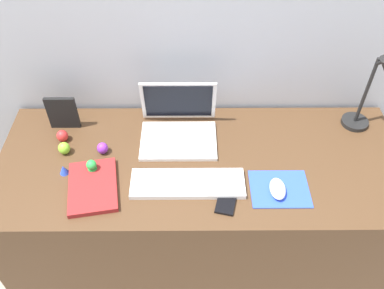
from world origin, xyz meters
TOP-DOWN VIEW (x-y plane):
  - ground_plane at (0.00, 0.00)m, footprint 6.00×6.00m
  - back_wall at (0.00, 0.35)m, footprint 2.77×0.05m
  - desk at (0.00, 0.00)m, footprint 1.57×0.62m
  - laptop at (-0.09, 0.16)m, footprint 0.30×0.25m
  - keyboard at (-0.05, -0.12)m, footprint 0.41×0.13m
  - mousepad at (0.28, -0.14)m, footprint 0.21×0.17m
  - mouse at (0.27, -0.15)m, footprint 0.06×0.10m
  - cell_phone at (0.09, -0.19)m, footprint 0.09×0.14m
  - desk_lamp at (0.64, 0.18)m, footprint 0.11×0.15m
  - notebook_pad at (-0.39, -0.13)m, footprint 0.21×0.27m
  - picture_frame at (-0.56, 0.20)m, footprint 0.12×0.02m
  - toy_figurine_green at (-0.40, -0.06)m, footprint 0.04×0.04m
  - toy_figurine_purple at (-0.38, 0.05)m, footprint 0.04×0.04m
  - toy_figurine_red at (-0.55, 0.12)m, footprint 0.04×0.04m
  - toy_figurine_blue at (-0.51, -0.06)m, footprint 0.03×0.03m
  - toy_figurine_lime at (-0.53, 0.05)m, footprint 0.05×0.05m

SIDE VIEW (x-z plane):
  - ground_plane at x=0.00m, z-range 0.00..0.00m
  - desk at x=0.00m, z-range 0.00..0.74m
  - mousepad at x=0.28m, z-range 0.74..0.74m
  - cell_phone at x=0.09m, z-range 0.74..0.75m
  - keyboard at x=-0.05m, z-range 0.74..0.76m
  - notebook_pad at x=-0.39m, z-range 0.74..0.76m
  - toy_figurine_blue at x=-0.51m, z-range 0.74..0.78m
  - mouse at x=0.27m, z-range 0.74..0.78m
  - toy_figurine_purple at x=-0.38m, z-range 0.74..0.79m
  - toy_figurine_red at x=-0.55m, z-range 0.74..0.79m
  - toy_figurine_lime at x=-0.53m, z-range 0.74..0.79m
  - toy_figurine_green at x=-0.40m, z-range 0.74..0.80m
  - laptop at x=-0.09m, z-range 0.69..0.90m
  - picture_frame at x=-0.56m, z-range 0.74..0.89m
  - back_wall at x=0.00m, z-range 0.00..1.64m
  - desk_lamp at x=0.64m, z-range 0.73..1.10m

